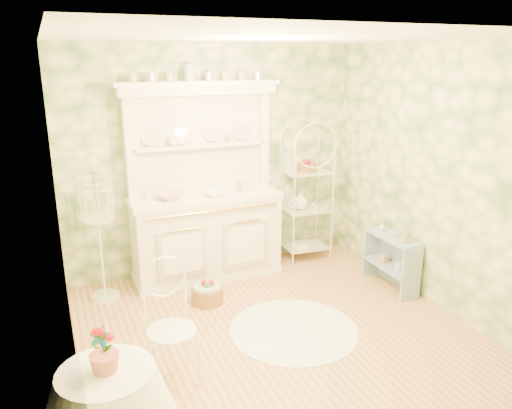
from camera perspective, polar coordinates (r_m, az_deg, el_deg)
name	(u,v)px	position (r m, az deg, el deg)	size (l,w,h in m)	color
floor	(276,333)	(4.95, 2.35, -14.42)	(3.60, 3.60, 0.00)	tan
ceiling	(280,37)	(4.25, 2.80, 18.59)	(3.60, 3.60, 0.00)	white
wall_left	(61,223)	(4.01, -21.35, -2.02)	(3.60, 3.60, 0.00)	#F1ECBB
wall_right	(437,179)	(5.42, 19.99, 2.78)	(3.60, 3.60, 0.00)	#F1ECBB
wall_back	(213,160)	(6.04, -4.89, 5.06)	(3.60, 3.60, 0.00)	#F1ECBB
wall_front	(416,277)	(2.99, 17.80, -7.89)	(3.60, 3.60, 0.00)	#F1ECBB
kitchen_dresser	(205,184)	(5.77, -5.84, 2.39)	(1.87, 0.61, 2.29)	white
bakers_rack	(306,193)	(6.40, 5.77, 1.35)	(0.55, 0.39, 1.76)	white
side_shelf	(391,261)	(5.90, 15.17, -6.25)	(0.28, 0.74, 0.64)	#85A4C4
cafe_chair	(172,335)	(4.17, -9.62, -14.48)	(0.38, 0.38, 0.83)	white
birdcage_stand	(100,238)	(5.55, -17.41, -3.69)	(0.33, 0.33, 1.40)	white
floor_basket	(207,294)	(5.47, -5.58, -10.13)	(0.31, 0.31, 0.20)	#92633C
lace_rug	(294,330)	(5.00, 4.33, -14.08)	(1.25, 1.25, 0.01)	white
bowl_floral	(170,198)	(5.69, -9.82, 0.69)	(0.29, 0.29, 0.07)	white
bowl_white	(215,195)	(5.74, -4.73, 1.04)	(0.22, 0.22, 0.07)	white
cup_left	(174,143)	(5.74, -9.40, 6.93)	(0.13, 0.13, 0.10)	white
cup_right	(230,140)	(5.92, -2.96, 7.42)	(0.11, 0.11, 0.10)	white
potted_geranium	(102,348)	(3.29, -17.16, -15.37)	(0.14, 0.10, 0.27)	#3F7238
bottle_amber	(406,237)	(5.63, 16.73, -3.53)	(0.07, 0.07, 0.17)	#AF8347
bottle_blue	(393,234)	(5.77, 15.40, -3.24)	(0.05, 0.05, 0.11)	#A2BED8
bottle_glass	(382,227)	(5.96, 14.22, -2.56)	(0.07, 0.07, 0.09)	silver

